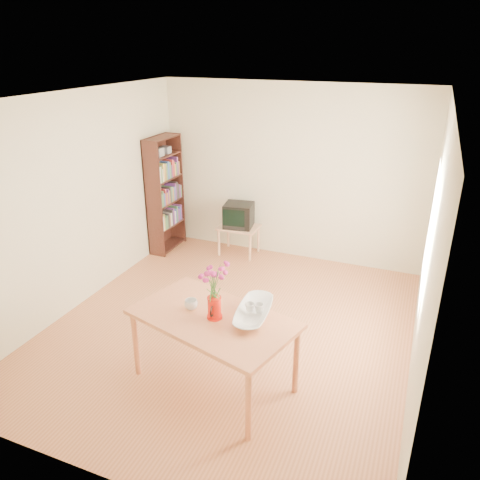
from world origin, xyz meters
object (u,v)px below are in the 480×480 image
at_px(table, 213,324).
at_px(bowl, 254,295).
at_px(television, 239,215).
at_px(mug, 191,304).
at_px(pitcher, 215,308).

height_order(table, bowl, bowl).
bearing_deg(television, bowl, -74.20).
bearing_deg(table, mug, -175.53).
relative_size(pitcher, bowl, 0.49).
bearing_deg(bowl, television, 114.80).
relative_size(table, television, 3.53).
xyz_separation_m(table, pitcher, (0.02, -0.00, 0.17)).
bearing_deg(television, mug, -85.64).
height_order(pitcher, television, pitcher).
relative_size(pitcher, mug, 1.76).
xyz_separation_m(pitcher, television, (-0.95, 2.92, -0.20)).
bearing_deg(bowl, table, -152.91).
xyz_separation_m(table, bowl, (0.34, 0.17, 0.29)).
bearing_deg(table, television, 123.49).
xyz_separation_m(table, television, (-0.93, 2.92, -0.03)).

